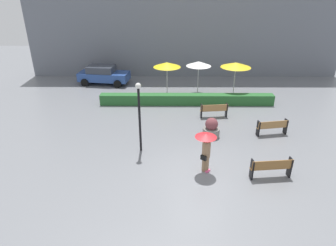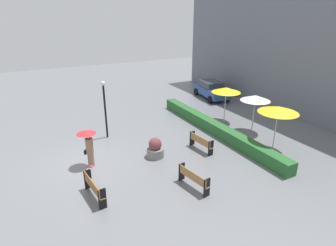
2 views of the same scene
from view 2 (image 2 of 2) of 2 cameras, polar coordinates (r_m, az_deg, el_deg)
ground_plane at (r=15.55m, az=-16.06°, el=-7.96°), size 60.00×60.00×0.00m
bench_back_row at (r=16.21m, az=6.68°, el=-3.85°), size 1.79×0.52×0.89m
bench_near_right at (r=12.55m, az=-14.96°, el=-12.50°), size 1.88×0.51×0.94m
bench_far_right at (r=12.84m, az=5.14°, el=-11.12°), size 1.81×0.62×0.88m
pedestrian_with_umbrella at (r=14.77m, az=-15.96°, el=-4.03°), size 0.97×0.97×1.96m
planter_pot at (r=15.43m, az=-2.62°, el=-5.29°), size 0.95×0.95×1.13m
lamp_post at (r=17.63m, az=-12.81°, el=3.93°), size 0.28×0.28×3.66m
patio_umbrella_yellow at (r=20.28m, az=11.81°, el=6.63°), size 2.05×2.05×2.56m
patio_umbrella_white at (r=18.88m, az=17.43°, el=4.89°), size 1.90×1.90×2.53m
patio_umbrella_yellow_far at (r=16.53m, az=21.62°, el=2.57°), size 2.21×2.21×2.67m
hedge_strip at (r=18.71m, az=9.51°, el=-0.98°), size 12.33×0.70×0.74m
building_facade at (r=22.89m, az=26.26°, el=12.73°), size 28.00×1.20×9.57m
parked_car at (r=26.51m, az=8.83°, el=6.80°), size 4.40×2.43×1.57m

